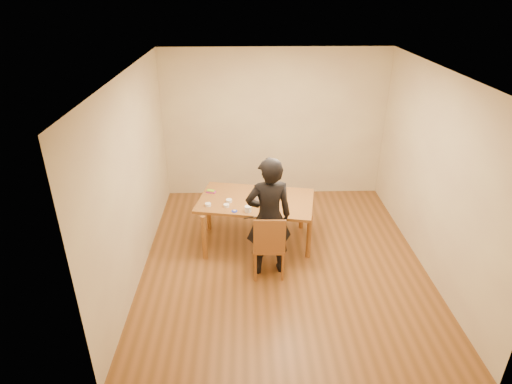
{
  "coord_description": "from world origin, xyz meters",
  "views": [
    {
      "loc": [
        -0.54,
        -5.17,
        3.68
      ],
      "look_at": [
        -0.38,
        0.44,
        0.9
      ],
      "focal_mm": 30.0,
      "sensor_mm": 36.0,
      "label": 1
    }
  ],
  "objects_px": {
    "person": "(269,217)",
    "dining_chair": "(268,245)",
    "dining_table": "(256,201)",
    "cake_plate": "(261,199)",
    "cake": "(261,196)"
  },
  "relations": [
    {
      "from": "person",
      "to": "cake_plate",
      "type": "bearing_deg",
      "value": -92.04
    },
    {
      "from": "dining_chair",
      "to": "person",
      "type": "bearing_deg",
      "value": 91.99
    },
    {
      "from": "dining_table",
      "to": "cake",
      "type": "bearing_deg",
      "value": 13.61
    },
    {
      "from": "person",
      "to": "dining_chair",
      "type": "bearing_deg",
      "value": 81.98
    },
    {
      "from": "cake",
      "to": "dining_chair",
      "type": "bearing_deg",
      "value": -84.36
    },
    {
      "from": "cake",
      "to": "person",
      "type": "bearing_deg",
      "value": -84.02
    },
    {
      "from": "cake_plate",
      "to": "dining_table",
      "type": "bearing_deg",
      "value": -176.88
    },
    {
      "from": "dining_chair",
      "to": "person",
      "type": "relative_size",
      "value": 0.25
    },
    {
      "from": "person",
      "to": "dining_table",
      "type": "bearing_deg",
      "value": -86.41
    },
    {
      "from": "dining_chair",
      "to": "cake",
      "type": "bearing_deg",
      "value": 97.62
    },
    {
      "from": "dining_table",
      "to": "person",
      "type": "distance_m",
      "value": 0.76
    },
    {
      "from": "dining_chair",
      "to": "cake",
      "type": "relative_size",
      "value": 1.89
    },
    {
      "from": "dining_table",
      "to": "dining_chair",
      "type": "bearing_deg",
      "value": -68.56
    },
    {
      "from": "dining_chair",
      "to": "cake_plate",
      "type": "bearing_deg",
      "value": 97.62
    },
    {
      "from": "cake",
      "to": "person",
      "type": "relative_size",
      "value": 0.13
    }
  ]
}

